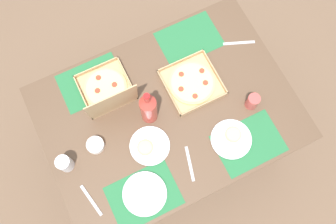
{
  "coord_description": "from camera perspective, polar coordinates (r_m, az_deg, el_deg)",
  "views": [
    {
      "loc": [
        0.27,
        0.55,
        2.66
      ],
      "look_at": [
        0.0,
        0.0,
        0.73
      ],
      "focal_mm": 38.65,
      "sensor_mm": 36.0,
      "label": 1
    }
  ],
  "objects": [
    {
      "name": "ground_plane",
      "position": [
        2.73,
        0.0,
        -4.59
      ],
      "size": [
        6.0,
        6.0,
        0.0
      ],
      "primitive_type": "plane",
      "color": "brown"
    },
    {
      "name": "dining_table",
      "position": [
        2.13,
        0.0,
        -0.84
      ],
      "size": [
        1.41,
        1.01,
        0.73
      ],
      "color": "#3F3328",
      "rests_on": "ground_plane"
    },
    {
      "name": "placemat_near_left",
      "position": [
        2.21,
        3.36,
        11.41
      ],
      "size": [
        0.36,
        0.26,
        0.0
      ],
      "primitive_type": "cube",
      "color": "#236638",
      "rests_on": "dining_table"
    },
    {
      "name": "placemat_near_right",
      "position": [
        2.13,
        -11.97,
        4.59
      ],
      "size": [
        0.36,
        0.26,
        0.0
      ],
      "primitive_type": "cube",
      "color": "#236638",
      "rests_on": "dining_table"
    },
    {
      "name": "placemat_far_left",
      "position": [
        2.03,
        12.6,
        -4.81
      ],
      "size": [
        0.36,
        0.26,
        0.0
      ],
      "primitive_type": "cube",
      "color": "#236638",
      "rests_on": "dining_table"
    },
    {
      "name": "placemat_far_right",
      "position": [
        1.94,
        -3.85,
        -13.0
      ],
      "size": [
        0.36,
        0.26,
        0.0
      ],
      "primitive_type": "cube",
      "color": "#236638",
      "rests_on": "dining_table"
    },
    {
      "name": "pizza_box_center",
      "position": [
        2.08,
        3.8,
        4.59
      ],
      "size": [
        0.3,
        0.3,
        0.04
      ],
      "color": "tan",
      "rests_on": "dining_table"
    },
    {
      "name": "pizza_box_corner_right",
      "position": [
        2.05,
        -9.58,
        3.29
      ],
      "size": [
        0.28,
        0.32,
        0.31
      ],
      "color": "tan",
      "rests_on": "dining_table"
    },
    {
      "name": "plate_near_right",
      "position": [
        1.94,
        -3.69,
        -12.75
      ],
      "size": [
        0.23,
        0.23,
        0.02
      ],
      "color": "white",
      "rests_on": "dining_table"
    },
    {
      "name": "plate_middle",
      "position": [
        2.01,
        9.95,
        -4.18
      ],
      "size": [
        0.22,
        0.22,
        0.03
      ],
      "color": "white",
      "rests_on": "dining_table"
    },
    {
      "name": "plate_far_right",
      "position": [
        1.97,
        -2.97,
        -5.39
      ],
      "size": [
        0.22,
        0.22,
        0.03
      ],
      "color": "white",
      "rests_on": "dining_table"
    },
    {
      "name": "soda_bottle",
      "position": [
        1.9,
        -3.09,
        0.58
      ],
      "size": [
        0.09,
        0.09,
        0.32
      ],
      "color": "#B2382D",
      "rests_on": "dining_table"
    },
    {
      "name": "cup_clear_left",
      "position": [
        1.98,
        -15.97,
        -7.82
      ],
      "size": [
        0.08,
        0.08,
        0.11
      ],
      "primitive_type": "cylinder",
      "color": "silver",
      "rests_on": "dining_table"
    },
    {
      "name": "cup_spare",
      "position": [
        2.05,
        13.19,
        1.63
      ],
      "size": [
        0.07,
        0.07,
        0.1
      ],
      "primitive_type": "cylinder",
      "color": "#BF4742",
      "rests_on": "dining_table"
    },
    {
      "name": "condiment_bowl",
      "position": [
        2.0,
        -11.38,
        -5.12
      ],
      "size": [
        0.1,
        0.1,
        0.04
      ],
      "primitive_type": "cylinder",
      "color": "white",
      "rests_on": "dining_table"
    },
    {
      "name": "fork_by_near_left",
      "position": [
        1.96,
        3.46,
        -8.14
      ],
      "size": [
        0.06,
        0.19,
        0.0
      ],
      "primitive_type": "cube",
      "rotation": [
        0.0,
        0.0,
        1.31
      ],
      "color": "#B7B7BC",
      "rests_on": "dining_table"
    },
    {
      "name": "fork_by_far_left",
      "position": [
        2.24,
        11.13,
        10.64
      ],
      "size": [
        0.18,
        0.09,
        0.0
      ],
      "primitive_type": "cube",
      "rotation": [
        0.0,
        0.0,
        2.76
      ],
      "color": "#B7B7BC",
      "rests_on": "dining_table"
    },
    {
      "name": "fork_by_near_right",
      "position": [
        1.98,
        -12.01,
        -13.46
      ],
      "size": [
        0.05,
        0.19,
        0.0
      ],
      "primitive_type": "cube",
      "rotation": [
        0.0,
        0.0,
        4.91
      ],
      "color": "#B7B7BC",
      "rests_on": "dining_table"
    }
  ]
}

